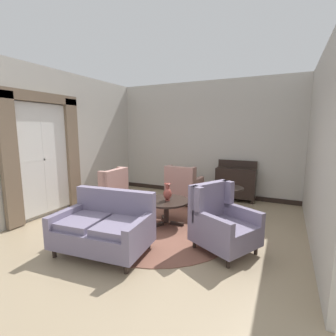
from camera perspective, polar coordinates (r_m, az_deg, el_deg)
ground at (r=4.70m, az=-3.66°, el=-14.76°), size 8.57×8.57×0.00m
wall_back at (r=7.13m, az=8.36°, el=6.57°), size 5.38×0.08×3.19m
wall_left at (r=6.64m, az=-19.91°, el=5.94°), size 0.08×4.29×3.19m
wall_right at (r=4.70m, az=31.66°, el=4.04°), size 0.08×4.29×3.19m
baseboard_back at (r=7.31m, az=7.95°, el=-5.56°), size 5.22×0.03×0.12m
area_rug at (r=4.94m, az=-1.92°, el=-13.44°), size 2.90×2.90×0.01m
window_with_curtains at (r=5.86m, az=-26.65°, el=3.30°), size 0.12×1.83×2.61m
coffee_table at (r=4.94m, az=-0.41°, el=-8.35°), size 0.91×0.91×0.50m
porcelain_vase at (r=4.84m, az=-0.11°, el=-5.76°), size 0.16×0.16×0.34m
settee at (r=4.04m, az=-14.47°, el=-13.11°), size 1.49×1.02×0.92m
armchair_near_window at (r=4.05m, az=12.19°, el=-12.28°), size 1.13×1.10×1.03m
armchair_foreground_right at (r=6.28m, az=3.57°, el=-4.44°), size 0.78×0.84×0.99m
armchair_back_corner at (r=5.80m, az=-13.79°, el=-5.79°), size 0.81×0.74×1.02m
side_table at (r=5.37m, az=13.85°, el=-7.14°), size 0.59×0.59×0.69m
sideboard at (r=6.75m, az=15.29°, el=-3.21°), size 1.01×0.36×1.06m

